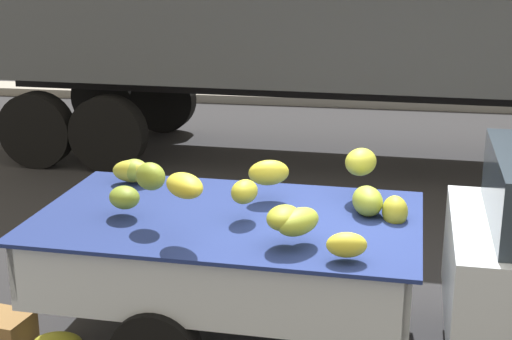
{
  "coord_description": "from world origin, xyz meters",
  "views": [
    {
      "loc": [
        0.11,
        -5.43,
        3.1
      ],
      "look_at": [
        -0.91,
        0.46,
        1.3
      ],
      "focal_mm": 53.08,
      "sensor_mm": 36.0,
      "label": 1
    }
  ],
  "objects": [
    {
      "name": "pickup_truck",
      "position": [
        1.02,
        -0.16,
        0.88
      ],
      "size": [
        5.26,
        1.95,
        1.7
      ],
      "rotation": [
        0.0,
        0.0,
        -0.04
      ],
      "color": "silver",
      "rests_on": "ground"
    },
    {
      "name": "curb_strip",
      "position": [
        0.0,
        9.53,
        0.08
      ],
      "size": [
        80.0,
        0.8,
        0.16
      ],
      "primitive_type": "cube",
      "color": "gray",
      "rests_on": "ground"
    }
  ]
}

